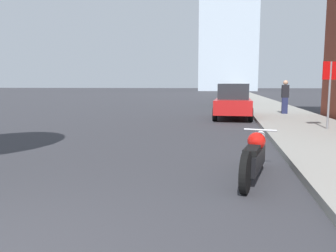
{
  "coord_description": "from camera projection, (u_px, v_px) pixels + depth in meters",
  "views": [
    {
      "loc": [
        2.28,
        -2.15,
        1.62
      ],
      "look_at": [
        0.98,
        4.98,
        0.72
      ],
      "focal_mm": 35.0,
      "sensor_mm": 36.0,
      "label": 1
    }
  ],
  "objects": [
    {
      "name": "sidewalk",
      "position": [
        252.0,
        98.0,
        40.82
      ],
      "size": [
        3.35,
        240.0,
        0.15
      ],
      "color": "gray",
      "rests_on": "ground_plane"
    },
    {
      "name": "motorcycle",
      "position": [
        254.0,
        156.0,
        5.73
      ],
      "size": [
        0.77,
        2.36,
        0.79
      ],
      "rotation": [
        0.0,
        0.0,
        -0.21
      ],
      "color": "black",
      "rests_on": "ground_plane"
    },
    {
      "name": "parked_car_red",
      "position": [
        233.0,
        102.0,
        16.0
      ],
      "size": [
        1.86,
        4.17,
        1.7
      ],
      "rotation": [
        0.0,
        0.0,
        -0.02
      ],
      "color": "red",
      "rests_on": "ground_plane"
    },
    {
      "name": "parked_car_green",
      "position": [
        231.0,
        95.0,
        26.52
      ],
      "size": [
        2.04,
        4.18,
        1.76
      ],
      "rotation": [
        0.0,
        0.0,
        0.06
      ],
      "color": "#1E6B33",
      "rests_on": "ground_plane"
    },
    {
      "name": "parked_car_blue",
      "position": [
        230.0,
        92.0,
        38.05
      ],
      "size": [
        2.03,
        4.12,
        1.78
      ],
      "rotation": [
        0.0,
        0.0,
        0.08
      ],
      "color": "#1E3899",
      "rests_on": "ground_plane"
    },
    {
      "name": "stop_sign",
      "position": [
        330.0,
        83.0,
        11.01
      ],
      "size": [
        0.57,
        0.26,
        2.27
      ],
      "color": "slate",
      "rests_on": "sidewalk"
    },
    {
      "name": "pedestrian",
      "position": [
        285.0,
        96.0,
        17.08
      ],
      "size": [
        0.36,
        0.24,
        1.75
      ],
      "color": "#1E2347",
      "rests_on": "sidewalk"
    }
  ]
}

